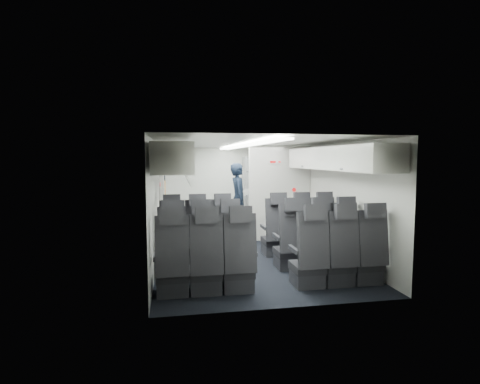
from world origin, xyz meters
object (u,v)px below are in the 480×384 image
object	(u,v)px
seat_row_mid	(260,247)
flight_attendant	(238,199)
seat_row_rear	(274,262)
carry_on_bag	(172,161)
boarding_door	(162,197)
seat_row_front	(249,236)
galley_unit	(259,191)

from	to	relation	value
seat_row_mid	flight_attendant	size ratio (longest dim) A/B	1.91
seat_row_rear	carry_on_bag	size ratio (longest dim) A/B	9.00
boarding_door	flight_attendant	xyz separation A→B (m)	(1.82, 0.08, -0.08)
seat_row_rear	boarding_door	world-z (taller)	boarding_door
seat_row_front	flight_attendant	size ratio (longest dim) A/B	1.91
flight_attendant	seat_row_mid	bearing A→B (deg)	-177.70
seat_row_mid	seat_row_rear	size ratio (longest dim) A/B	1.00
seat_row_rear	galley_unit	bearing A→B (deg)	79.35
galley_unit	seat_row_mid	bearing A→B (deg)	-102.88
boarding_door	carry_on_bag	size ratio (longest dim) A/B	5.03
flight_attendant	seat_row_rear	bearing A→B (deg)	-176.93
boarding_door	flight_attendant	bearing A→B (deg)	2.37
seat_row_front	seat_row_mid	world-z (taller)	same
carry_on_bag	galley_unit	bearing A→B (deg)	38.07
seat_row_front	galley_unit	bearing A→B (deg)	73.72
seat_row_rear	flight_attendant	bearing A→B (deg)	87.36
seat_row_rear	galley_unit	distance (m)	5.17
seat_row_front	seat_row_rear	world-z (taller)	same
seat_row_rear	boarding_door	bearing A→B (deg)	112.87
flight_attendant	seat_row_front	bearing A→B (deg)	-179.12
seat_row_mid	boarding_door	size ratio (longest dim) A/B	1.79
seat_row_mid	galley_unit	xyz separation A→B (m)	(0.95, 4.15, 0.55)
carry_on_bag	seat_row_mid	bearing A→B (deg)	-54.13
boarding_door	seat_row_mid	bearing A→B (deg)	-61.23
seat_row_rear	carry_on_bag	world-z (taller)	carry_on_bag
seat_row_front	seat_row_rear	bearing A→B (deg)	-90.00
seat_row_mid	flight_attendant	distance (m)	3.10
seat_row_mid	boarding_door	world-z (taller)	boarding_door
seat_row_mid	galley_unit	world-z (taller)	galley_unit
seat_row_front	carry_on_bag	xyz separation A→B (m)	(-1.40, 0.30, 1.40)
seat_row_front	flight_attendant	distance (m)	2.22
seat_row_front	flight_attendant	xyz separation A→B (m)	(0.18, 2.16, 0.47)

